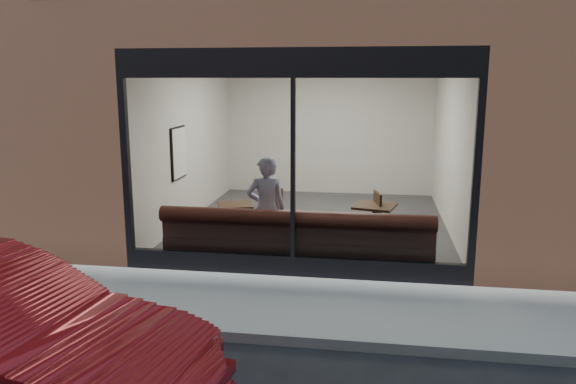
% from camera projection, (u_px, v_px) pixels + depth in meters
% --- Properties ---
extents(ground, '(120.00, 120.00, 0.00)m').
position_uv_depth(ground, '(265.00, 341.00, 6.10)').
color(ground, black).
rests_on(ground, ground).
extents(sidewalk_near, '(40.00, 2.00, 0.01)m').
position_uv_depth(sidewalk_near, '(281.00, 304.00, 7.06)').
color(sidewalk_near, gray).
rests_on(sidewalk_near, ground).
extents(kerb_near, '(40.00, 0.10, 0.12)m').
position_uv_depth(kerb_near, '(264.00, 338.00, 6.03)').
color(kerb_near, gray).
rests_on(kerb_near, ground).
extents(host_building_pier_left, '(2.50, 12.00, 3.20)m').
position_uv_depth(host_building_pier_left, '(180.00, 126.00, 14.08)').
color(host_building_pier_left, brown).
rests_on(host_building_pier_left, ground).
extents(host_building_pier_right, '(2.50, 12.00, 3.20)m').
position_uv_depth(host_building_pier_right, '(491.00, 130.00, 12.95)').
color(host_building_pier_right, brown).
rests_on(host_building_pier_right, ground).
extents(host_building_backfill, '(5.00, 6.00, 3.20)m').
position_uv_depth(host_building_backfill, '(337.00, 119.00, 16.42)').
color(host_building_backfill, brown).
rests_on(host_building_backfill, ground).
extents(cafe_floor, '(6.00, 6.00, 0.00)m').
position_uv_depth(cafe_floor, '(315.00, 223.00, 10.93)').
color(cafe_floor, '#2D2D30').
rests_on(cafe_floor, ground).
extents(cafe_ceiling, '(6.00, 6.00, 0.00)m').
position_uv_depth(cafe_ceiling, '(317.00, 56.00, 10.29)').
color(cafe_ceiling, white).
rests_on(cafe_ceiling, host_building_upper).
extents(cafe_wall_back, '(5.00, 0.00, 5.00)m').
position_uv_depth(cafe_wall_back, '(329.00, 128.00, 13.51)').
color(cafe_wall_back, silver).
rests_on(cafe_wall_back, ground).
extents(cafe_wall_left, '(0.00, 6.00, 6.00)m').
position_uv_depth(cafe_wall_left, '(189.00, 140.00, 10.99)').
color(cafe_wall_left, silver).
rests_on(cafe_wall_left, ground).
extents(cafe_wall_right, '(0.00, 6.00, 6.00)m').
position_uv_depth(cafe_wall_right, '(451.00, 145.00, 10.24)').
color(cafe_wall_right, silver).
rests_on(cafe_wall_right, ground).
extents(storefront_kick, '(5.00, 0.10, 0.30)m').
position_uv_depth(storefront_kick, '(293.00, 266.00, 8.05)').
color(storefront_kick, black).
rests_on(storefront_kick, ground).
extents(storefront_header, '(5.00, 0.10, 0.40)m').
position_uv_depth(storefront_header, '(293.00, 63.00, 7.48)').
color(storefront_header, black).
rests_on(storefront_header, host_building_upper).
extents(storefront_mullion, '(0.06, 0.10, 2.50)m').
position_uv_depth(storefront_mullion, '(293.00, 170.00, 7.77)').
color(storefront_mullion, black).
rests_on(storefront_mullion, storefront_kick).
extents(storefront_glass, '(4.80, 0.00, 4.80)m').
position_uv_depth(storefront_glass, '(293.00, 170.00, 7.74)').
color(storefront_glass, white).
rests_on(storefront_glass, storefront_kick).
extents(banquette, '(4.00, 0.55, 0.45)m').
position_uv_depth(banquette, '(297.00, 253.00, 8.42)').
color(banquette, '#3C1915').
rests_on(banquette, cafe_floor).
extents(person, '(0.68, 0.53, 1.64)m').
position_uv_depth(person, '(266.00, 209.00, 8.63)').
color(person, '#98A1C7').
rests_on(person, cafe_floor).
extents(cafe_table_left, '(0.70, 0.70, 0.04)m').
position_uv_depth(cafe_table_left, '(235.00, 205.00, 9.26)').
color(cafe_table_left, '#311B13').
rests_on(cafe_table_left, cafe_floor).
extents(cafe_table_right, '(0.76, 0.76, 0.04)m').
position_uv_depth(cafe_table_right, '(375.00, 206.00, 9.18)').
color(cafe_table_right, '#311B13').
rests_on(cafe_table_right, cafe_floor).
extents(cafe_chair_left, '(0.52, 0.52, 0.04)m').
position_uv_depth(cafe_chair_left, '(267.00, 230.00, 9.62)').
color(cafe_chair_left, '#311B13').
rests_on(cafe_chair_left, cafe_floor).
extents(cafe_chair_right, '(0.55, 0.55, 0.04)m').
position_uv_depth(cafe_chair_right, '(365.00, 234.00, 9.37)').
color(cafe_chair_right, '#311B13').
rests_on(cafe_chair_right, cafe_floor).
extents(wall_poster, '(0.02, 0.68, 0.90)m').
position_uv_depth(wall_poster, '(179.00, 153.00, 10.33)').
color(wall_poster, white).
rests_on(wall_poster, cafe_wall_left).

